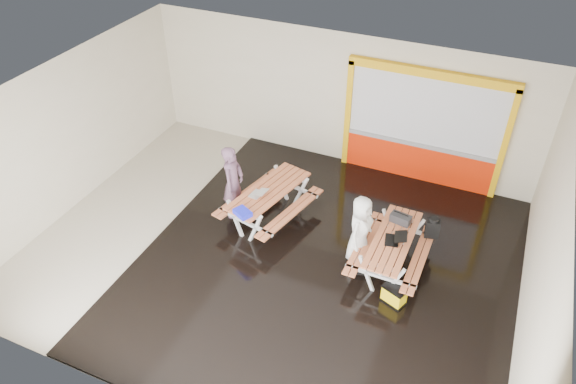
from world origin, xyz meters
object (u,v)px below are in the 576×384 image
at_px(toolbox, 401,219).
at_px(picnic_table_right, 392,245).
at_px(fluke_bag, 394,295).
at_px(picnic_table_left, 269,197).
at_px(blue_pouch, 243,213).
at_px(laptop_right, 395,239).
at_px(person_left, 233,183).
at_px(backpack, 433,228).
at_px(person_right, 360,229).
at_px(laptop_left, 258,193).
at_px(dark_case, 366,268).

bearing_deg(toolbox, picnic_table_right, -89.92).
bearing_deg(toolbox, fluke_bag, -77.40).
height_order(picnic_table_left, toolbox, toolbox).
xyz_separation_m(picnic_table_left, blue_pouch, (-0.13, -1.00, 0.26)).
height_order(picnic_table_left, laptop_right, laptop_right).
height_order(laptop_right, fluke_bag, laptop_right).
relative_size(person_left, toolbox, 4.09).
bearing_deg(backpack, picnic_table_left, -174.83).
bearing_deg(picnic_table_left, picnic_table_right, -7.84).
bearing_deg(toolbox, person_right, -139.66).
xyz_separation_m(picnic_table_left, toolbox, (2.93, 0.13, 0.25)).
height_order(laptop_left, dark_case, laptop_left).
xyz_separation_m(person_left, laptop_right, (3.80, -0.34, -0.03)).
xyz_separation_m(person_right, laptop_right, (0.73, -0.03, 0.02)).
bearing_deg(person_right, laptop_right, -86.04).
distance_m(picnic_table_left, toolbox, 2.95).
relative_size(laptop_left, fluke_bag, 0.77).
height_order(person_left, person_right, person_left).
bearing_deg(picnic_table_left, fluke_bag, -22.03).
height_order(person_left, fluke_bag, person_left).
height_order(laptop_left, laptop_right, laptop_left).
bearing_deg(person_left, toolbox, -89.97).
bearing_deg(backpack, fluke_bag, -101.05).
relative_size(person_left, person_right, 1.20).
height_order(person_left, toolbox, person_left).
bearing_deg(picnic_table_left, laptop_left, -114.87).
bearing_deg(blue_pouch, backpack, 19.70).
distance_m(picnic_table_right, backpack, 0.98).
relative_size(picnic_table_left, backpack, 5.18).
bearing_deg(picnic_table_right, backpack, 48.47).
bearing_deg(laptop_right, fluke_bag, -71.77).
relative_size(blue_pouch, backpack, 0.77).
bearing_deg(dark_case, laptop_left, 170.28).
relative_size(laptop_right, blue_pouch, 1.32).
relative_size(backpack, dark_case, 1.26).
distance_m(person_right, backpack, 1.54).
relative_size(person_right, fluke_bag, 2.93).
xyz_separation_m(laptop_left, toolbox, (3.06, 0.41, -0.00)).
xyz_separation_m(person_left, backpack, (4.39, 0.46, -0.16)).
bearing_deg(backpack, person_left, -174.01).
distance_m(picnic_table_left, picnic_table_right, 2.96).
relative_size(laptop_right, toolbox, 1.08).
height_order(picnic_table_left, fluke_bag, picnic_table_left).
distance_m(picnic_table_right, fluke_bag, 1.05).
bearing_deg(laptop_left, dark_case, -9.72).
bearing_deg(laptop_right, person_right, 177.60).
relative_size(blue_pouch, fluke_bag, 0.70).
height_order(picnic_table_right, fluke_bag, picnic_table_right).
bearing_deg(fluke_bag, laptop_left, 162.80).
bearing_deg(laptop_right, laptop_left, 176.27).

